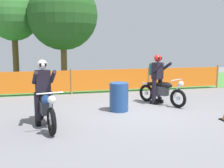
# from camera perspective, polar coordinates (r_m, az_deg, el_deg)

# --- Properties ---
(ground) EXTENTS (24.00, 24.00, 0.02)m
(ground) POSITION_cam_1_polar(r_m,az_deg,el_deg) (8.92, 4.59, -5.43)
(ground) COLOR gray
(grass_verge) EXTENTS (24.00, 5.42, 0.01)m
(grass_verge) POSITION_cam_1_polar(r_m,az_deg,el_deg) (14.56, -2.58, 0.22)
(grass_verge) COLOR #4C8C3D
(grass_verge) RESTS_ON ground
(barrier_fence) EXTENTS (10.01, 0.08, 1.05)m
(barrier_fence) POSITION_cam_1_polar(r_m,az_deg,el_deg) (11.86, -0.15, 0.88)
(barrier_fence) COLOR #997547
(barrier_fence) RESTS_ON ground
(tree_leftmost) EXTENTS (2.29, 2.29, 4.41)m
(tree_leftmost) POSITION_cam_1_polar(r_m,az_deg,el_deg) (14.30, -19.04, 12.58)
(tree_leftmost) COLOR brown
(tree_leftmost) RESTS_ON ground
(tree_near_left) EXTENTS (3.13, 3.13, 4.84)m
(tree_near_left) POSITION_cam_1_polar(r_m,az_deg,el_deg) (13.33, -9.79, 13.34)
(tree_near_left) COLOR brown
(tree_near_left) RESTS_ON ground
(motorcycle_lead) EXTENTS (1.07, 1.74, 0.92)m
(motorcycle_lead) POSITION_cam_1_polar(r_m,az_deg,el_deg) (9.82, 9.91, -1.50)
(motorcycle_lead) COLOR black
(motorcycle_lead) RESTS_ON ground
(motorcycle_trailing) EXTENTS (0.66, 2.07, 0.99)m
(motorcycle_trailing) POSITION_cam_1_polar(r_m,az_deg,el_deg) (7.38, -13.14, -4.76)
(motorcycle_trailing) COLOR black
(motorcycle_trailing) RESTS_ON ground
(rider_lead) EXTENTS (0.71, 0.79, 1.69)m
(rider_lead) POSITION_cam_1_polar(r_m,az_deg,el_deg) (9.87, 9.00, 1.55)
(rider_lead) COLOR black
(rider_lead) RESTS_ON ground
(rider_trailing) EXTENTS (0.62, 0.74, 1.69)m
(rider_trailing) POSITION_cam_1_polar(r_m,az_deg,el_deg) (7.51, -13.61, -0.86)
(rider_trailing) COLOR black
(rider_trailing) RESTS_ON ground
(spare_drum) EXTENTS (0.58, 0.58, 0.88)m
(spare_drum) POSITION_cam_1_polar(r_m,az_deg,el_deg) (8.80, 1.40, -2.60)
(spare_drum) COLOR navy
(spare_drum) RESTS_ON ground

